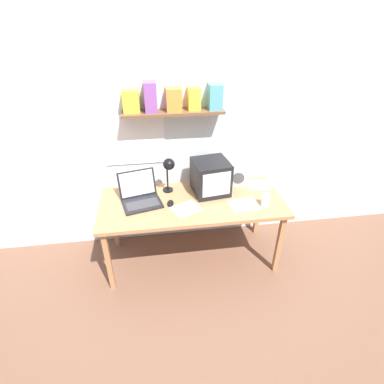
# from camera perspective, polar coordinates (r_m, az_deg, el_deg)

# --- Properties ---
(ground_plane) EXTENTS (12.00, 12.00, 0.00)m
(ground_plane) POSITION_cam_1_polar(r_m,az_deg,el_deg) (3.26, 0.00, -12.13)
(ground_plane) COLOR brown
(back_wall) EXTENTS (5.60, 0.24, 2.60)m
(back_wall) POSITION_cam_1_polar(r_m,az_deg,el_deg) (2.94, -1.37, 12.86)
(back_wall) COLOR silver
(back_wall) RESTS_ON ground_plane
(corner_desk) EXTENTS (1.72, 0.73, 0.71)m
(corner_desk) POSITION_cam_1_polar(r_m,az_deg,el_deg) (2.85, 0.00, -2.68)
(corner_desk) COLOR #AE7A4E
(corner_desk) RESTS_ON ground_plane
(crt_monitor) EXTENTS (0.37, 0.37, 0.33)m
(crt_monitor) POSITION_cam_1_polar(r_m,az_deg,el_deg) (2.88, 3.57, 2.87)
(crt_monitor) COLOR black
(crt_monitor) RESTS_ON corner_desk
(laptop) EXTENTS (0.41, 0.40, 0.26)m
(laptop) POSITION_cam_1_polar(r_m,az_deg,el_deg) (2.82, -9.88, -0.53)
(laptop) COLOR black
(laptop) RESTS_ON corner_desk
(desk_lamp) EXTENTS (0.12, 0.17, 0.38)m
(desk_lamp) POSITION_cam_1_polar(r_m,az_deg,el_deg) (2.80, -4.46, 4.67)
(desk_lamp) COLOR black
(desk_lamp) RESTS_ON corner_desk
(juice_glass) EXTENTS (0.07, 0.07, 0.12)m
(juice_glass) POSITION_cam_1_polar(r_m,az_deg,el_deg) (2.80, 13.83, -1.65)
(juice_glass) COLOR white
(juice_glass) RESTS_ON corner_desk
(space_heater) EXTENTS (0.18, 0.13, 0.24)m
(space_heater) POSITION_cam_1_polar(r_m,az_deg,el_deg) (3.05, 8.78, 3.30)
(space_heater) COLOR silver
(space_heater) RESTS_ON corner_desk
(computer_mouse) EXTENTS (0.07, 0.11, 0.03)m
(computer_mouse) POSITION_cam_1_polar(r_m,az_deg,el_deg) (2.76, -4.12, -2.13)
(computer_mouse) COLOR black
(computer_mouse) RESTS_ON corner_desk
(loose_paper_near_monitor) EXTENTS (0.30, 0.28, 0.00)m
(loose_paper_near_monitor) POSITION_cam_1_polar(r_m,az_deg,el_deg) (2.71, -1.10, -3.20)
(loose_paper_near_monitor) COLOR white
(loose_paper_near_monitor) RESTS_ON corner_desk
(open_notebook) EXTENTS (0.28, 0.23, 0.00)m
(open_notebook) POSITION_cam_1_polar(r_m,az_deg,el_deg) (2.80, 9.91, -2.43)
(open_notebook) COLOR white
(open_notebook) RESTS_ON corner_desk
(printed_handout) EXTENTS (0.26, 0.25, 0.00)m
(printed_handout) POSITION_cam_1_polar(r_m,az_deg,el_deg) (3.15, 12.58, 1.40)
(printed_handout) COLOR white
(printed_handout) RESTS_ON corner_desk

